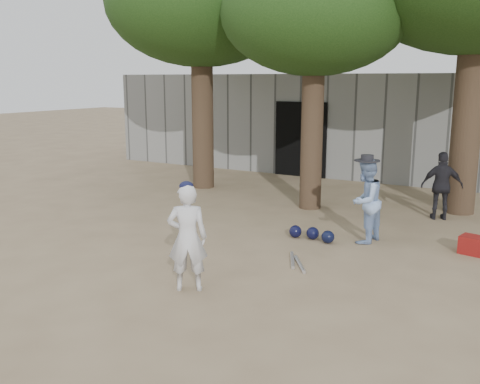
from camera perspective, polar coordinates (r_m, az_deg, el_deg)
The scene contains 8 objects.
ground at distance 8.91m, azimuth -6.59°, elevation -6.75°, with size 70.00×70.00×0.00m, color #937C5E.
boy_player at distance 7.29m, azimuth -5.63°, elevation -4.87°, with size 0.54×0.36×1.49m, color silver.
spectator_blue at distance 9.64m, azimuth 13.20°, elevation -0.94°, with size 0.73×0.57×1.50m, color #8DABDB.
spectator_dark at distance 11.69m, azimuth 20.73°, elevation 0.61°, with size 0.82×0.34×1.41m, color black.
red_bag at distance 9.70m, azimuth 23.67°, elevation -5.23°, with size 0.42×0.32×0.30m, color maroon.
back_building at distance 17.90m, azimuth 13.31°, elevation 7.32°, with size 16.00×5.24×3.00m.
helmet_row at distance 9.74m, azimuth 7.67°, elevation -4.45°, with size 0.87×0.31×0.23m.
bat_pile at distance 8.51m, azimuth 6.00°, elevation -7.44°, with size 0.59×0.77×0.06m.
Camera 1 is at (5.02, -6.79, 2.84)m, focal length 40.00 mm.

